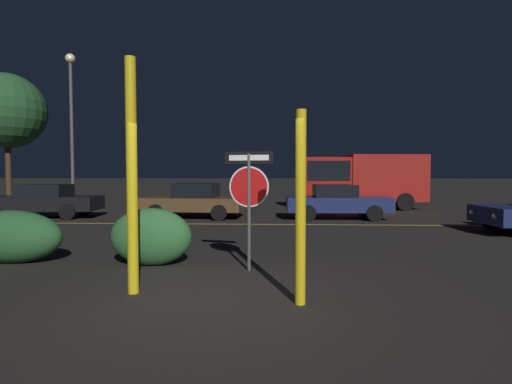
{
  "coord_description": "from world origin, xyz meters",
  "views": [
    {
      "loc": [
        0.86,
        -5.5,
        1.78
      ],
      "look_at": [
        0.31,
        6.12,
        1.23
      ],
      "focal_mm": 28.0,
      "sensor_mm": 36.0,
      "label": 1
    }
  ],
  "objects": [
    {
      "name": "hedge_bush_1",
      "position": [
        -4.35,
        2.11,
        0.52
      ],
      "size": [
        2.05,
        0.91,
        1.04
      ],
      "primitive_type": "ellipsoid",
      "color": "#285B2D",
      "rests_on": "ground_plane"
    },
    {
      "name": "yellow_pole_right",
      "position": [
        1.21,
        -0.14,
        1.31
      ],
      "size": [
        0.14,
        0.14,
        2.62
      ],
      "primitive_type": "cylinder",
      "color": "yellow",
      "rests_on": "ground_plane"
    },
    {
      "name": "passing_car_2",
      "position": [
        -2.34,
        10.22,
        0.68
      ],
      "size": [
        4.19,
        2.19,
        1.38
      ],
      "rotation": [
        0.0,
        0.0,
        1.49
      ],
      "color": "brown",
      "rests_on": "ground_plane"
    },
    {
      "name": "passing_car_3",
      "position": [
        3.28,
        10.12,
        0.67
      ],
      "size": [
        4.06,
        1.87,
        1.33
      ],
      "rotation": [
        0.0,
        0.0,
        -1.56
      ],
      "color": "navy",
      "rests_on": "ground_plane"
    },
    {
      "name": "yellow_pole_left",
      "position": [
        -1.23,
        0.25,
        1.73
      ],
      "size": [
        0.16,
        0.16,
        3.45
      ],
      "primitive_type": "cylinder",
      "color": "yellow",
      "rests_on": "ground_plane"
    },
    {
      "name": "delivery_truck",
      "position": [
        5.0,
        14.53,
        1.53
      ],
      "size": [
        6.13,
        2.72,
        2.67
      ],
      "rotation": [
        0.0,
        0.0,
        1.66
      ],
      "color": "maroon",
      "rests_on": "ground_plane"
    },
    {
      "name": "passing_car_1",
      "position": [
        -8.45,
        9.99,
        0.67
      ],
      "size": [
        4.66,
        2.06,
        1.33
      ],
      "rotation": [
        0.0,
        0.0,
        1.65
      ],
      "color": "black",
      "rests_on": "ground_plane"
    },
    {
      "name": "tree_0",
      "position": [
        -14.81,
        17.29,
        5.4
      ],
      "size": [
        4.34,
        4.34,
        7.58
      ],
      "color": "#422D1E",
      "rests_on": "ground_plane"
    },
    {
      "name": "street_lamp",
      "position": [
        -9.16,
        13.85,
        4.98
      ],
      "size": [
        0.47,
        0.47,
        7.62
      ],
      "color": "#4C4C51",
      "rests_on": "ground_plane"
    },
    {
      "name": "stop_sign",
      "position": [
        0.39,
        1.69,
        1.54
      ],
      "size": [
        0.89,
        0.21,
        2.16
      ],
      "rotation": [
        0.0,
        0.0,
        -0.21
      ],
      "color": "#4C4C51",
      "rests_on": "ground_plane"
    },
    {
      "name": "hedge_bush_2",
      "position": [
        -1.52,
        2.02,
        0.55
      ],
      "size": [
        1.57,
        0.77,
        1.11
      ],
      "primitive_type": "ellipsoid",
      "color": "#2D6633",
      "rests_on": "ground_plane"
    },
    {
      "name": "road_center_stripe",
      "position": [
        0.0,
        8.27,
        0.0
      ],
      "size": [
        41.29,
        0.12,
        0.01
      ],
      "primitive_type": "cube",
      "color": "gold",
      "rests_on": "ground_plane"
    },
    {
      "name": "ground_plane",
      "position": [
        0.0,
        0.0,
        0.0
      ],
      "size": [
        260.0,
        260.0,
        0.0
      ],
      "primitive_type": "plane",
      "color": "black"
    }
  ]
}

